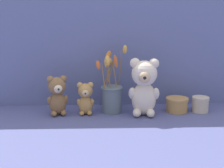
# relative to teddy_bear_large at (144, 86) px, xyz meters

# --- Properties ---
(ground_plane) EXTENTS (4.00, 4.00, 0.00)m
(ground_plane) POSITION_rel_teddy_bear_large_xyz_m (-0.15, 0.01, -0.14)
(ground_plane) COLOR #4C5184
(backdrop_wall) EXTENTS (1.35, 0.02, 0.56)m
(backdrop_wall) POSITION_rel_teddy_bear_large_xyz_m (-0.15, 0.18, 0.14)
(backdrop_wall) COLOR slate
(backdrop_wall) RESTS_ON ground
(teddy_bear_large) EXTENTS (0.14, 0.13, 0.26)m
(teddy_bear_large) POSITION_rel_teddy_bear_large_xyz_m (0.00, 0.00, 0.00)
(teddy_bear_large) COLOR beige
(teddy_bear_large) RESTS_ON ground
(teddy_bear_medium) EXTENTS (0.10, 0.09, 0.18)m
(teddy_bear_medium) POSITION_rel_teddy_bear_large_xyz_m (-0.40, 0.02, -0.04)
(teddy_bear_medium) COLOR olive
(teddy_bear_medium) RESTS_ON ground
(teddy_bear_small) EXTENTS (0.08, 0.08, 0.15)m
(teddy_bear_small) POSITION_rel_teddy_bear_large_xyz_m (-0.27, 0.02, -0.06)
(teddy_bear_small) COLOR tan
(teddy_bear_small) RESTS_ON ground
(flower_vase) EXTENTS (0.15, 0.14, 0.32)m
(flower_vase) POSITION_rel_teddy_bear_large_xyz_m (-0.15, 0.05, -0.05)
(flower_vase) COLOR slate
(flower_vase) RESTS_ON ground
(decorative_tin_tall) EXTENTS (0.11, 0.11, 0.07)m
(decorative_tin_tall) POSITION_rel_teddy_bear_large_xyz_m (0.16, 0.04, -0.10)
(decorative_tin_tall) COLOR tan
(decorative_tin_tall) RESTS_ON ground
(decorative_tin_short) EXTENTS (0.08, 0.08, 0.07)m
(decorative_tin_short) POSITION_rel_teddy_bear_large_xyz_m (0.28, 0.04, -0.10)
(decorative_tin_short) COLOR beige
(decorative_tin_short) RESTS_ON ground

